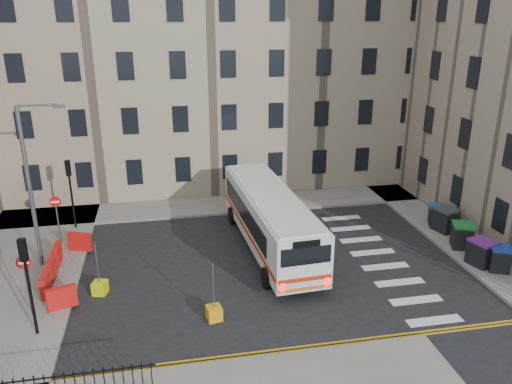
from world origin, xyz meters
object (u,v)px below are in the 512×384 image
object	(u,v)px
wheelie_bin_a	(499,258)
bollard_chevron	(214,313)
wheelie_bin_d	(445,220)
wheelie_bin_b	(482,252)
streetlamp	(29,186)
wheelie_bin_c	(462,235)
bus	(270,218)
bollard_yellow	(100,288)
wheelie_bin_e	(437,215)

from	to	relation	value
wheelie_bin_a	bollard_chevron	distance (m)	14.25
wheelie_bin_d	wheelie_bin_b	bearing A→B (deg)	-112.58
streetlamp	wheelie_bin_b	size ratio (longest dim) A/B	5.61
wheelie_bin_c	bollard_chevron	bearing A→B (deg)	-141.05
bus	bollard_yellow	distance (m)	9.26
bollard_yellow	bollard_chevron	world-z (taller)	same
streetlamp	wheelie_bin_e	bearing A→B (deg)	2.56
streetlamp	wheelie_bin_e	distance (m)	22.46
bus	wheelie_bin_c	world-z (taller)	bus
wheelie_bin_b	wheelie_bin_d	size ratio (longest dim) A/B	0.97
wheelie_bin_d	bus	bearing A→B (deg)	163.35
bus	wheelie_bin_d	xyz separation A→B (m)	(10.37, -0.02, -0.94)
bus	wheelie_bin_a	world-z (taller)	bus
bollard_chevron	wheelie_bin_c	bearing A→B (deg)	16.21
bollard_chevron	wheelie_bin_b	bearing A→B (deg)	8.37
wheelie_bin_c	bollard_yellow	distance (m)	18.73
wheelie_bin_e	bollard_chevron	world-z (taller)	wheelie_bin_e
streetlamp	wheelie_bin_e	size ratio (longest dim) A/B	6.20
bus	wheelie_bin_c	size ratio (longest dim) A/B	7.63
wheelie_bin_d	bollard_chevron	world-z (taller)	wheelie_bin_d
wheelie_bin_a	wheelie_bin_d	world-z (taller)	wheelie_bin_d
bus	bollard_chevron	distance (m)	7.33
bus	wheelie_bin_e	size ratio (longest dim) A/B	8.76
wheelie_bin_d	bollard_chevron	xyz separation A→B (m)	(-14.08, -6.13, -0.54)
wheelie_bin_b	bus	bearing A→B (deg)	139.56
streetlamp	wheelie_bin_d	bearing A→B (deg)	-0.06
wheelie_bin_d	bollard_yellow	bearing A→B (deg)	172.83
wheelie_bin_d	bollard_yellow	world-z (taller)	wheelie_bin_d
wheelie_bin_a	wheelie_bin_d	size ratio (longest dim) A/B	0.94
bus	wheelie_bin_a	bearing A→B (deg)	-27.98
streetlamp	bollard_yellow	world-z (taller)	streetlamp
wheelie_bin_d	wheelie_bin_e	world-z (taller)	wheelie_bin_d
bus	wheelie_bin_e	xyz separation A→B (m)	(10.44, 0.99, -1.05)
bus	bollard_chevron	bearing A→B (deg)	-124.58
wheelie_bin_c	wheelie_bin_d	world-z (taller)	wheelie_bin_d
bus	wheelie_bin_a	distance (m)	11.55
wheelie_bin_c	wheelie_bin_e	distance (m)	3.14
wheelie_bin_b	wheelie_bin_e	distance (m)	5.16
wheelie_bin_b	wheelie_bin_e	world-z (taller)	wheelie_bin_b
streetlamp	wheelie_bin_d	size ratio (longest dim) A/B	5.45
wheelie_bin_d	wheelie_bin_c	bearing A→B (deg)	-113.42
wheelie_bin_c	wheelie_bin_d	bearing A→B (deg)	105.84
bus	wheelie_bin_d	bearing A→B (deg)	-3.65
wheelie_bin_c	wheelie_bin_e	size ratio (longest dim) A/B	1.15
bus	bollard_yellow	world-z (taller)	bus
bollard_yellow	bus	bearing A→B (deg)	20.13
wheelie_bin_a	bollard_yellow	world-z (taller)	wheelie_bin_a
wheelie_bin_b	wheelie_bin_d	world-z (taller)	wheelie_bin_d
wheelie_bin_a	bollard_chevron	world-z (taller)	wheelie_bin_a
wheelie_bin_b	wheelie_bin_d	bearing A→B (deg)	66.13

